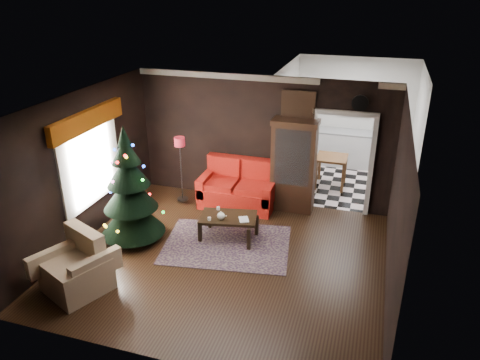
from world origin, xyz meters
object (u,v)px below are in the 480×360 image
(teapot, at_px, (221,216))
(kitchen_table, at_px, (331,171))
(loveseat, at_px, (238,185))
(coffee_table, at_px, (229,227))
(wall_clock, at_px, (360,103))
(floor_lamp, at_px, (181,169))
(curio_cabinet, at_px, (293,168))
(christmas_tree, at_px, (129,189))
(armchair, at_px, (75,265))

(teapot, bearing_deg, kitchen_table, 62.67)
(loveseat, bearing_deg, teapot, -84.42)
(coffee_table, height_order, teapot, teapot)
(coffee_table, relative_size, wall_clock, 3.26)
(loveseat, distance_m, coffee_table, 1.42)
(kitchen_table, bearing_deg, coffee_table, -117.20)
(floor_lamp, relative_size, kitchen_table, 1.92)
(floor_lamp, distance_m, teapot, 1.86)
(curio_cabinet, bearing_deg, teapot, -119.56)
(loveseat, relative_size, christmas_tree, 0.75)
(armchair, distance_m, kitchen_table, 6.22)
(armchair, height_order, wall_clock, wall_clock)
(floor_lamp, xyz_separation_m, wall_clock, (3.54, 0.69, 1.55))
(teapot, height_order, kitchen_table, kitchen_table)
(curio_cabinet, height_order, christmas_tree, christmas_tree)
(loveseat, xyz_separation_m, floor_lamp, (-1.19, -0.29, 0.33))
(curio_cabinet, relative_size, wall_clock, 5.94)
(loveseat, distance_m, wall_clock, 3.04)
(loveseat, height_order, wall_clock, wall_clock)
(armchair, bearing_deg, curio_cabinet, 78.26)
(loveseat, xyz_separation_m, armchair, (-1.56, -3.58, -0.04))
(armchair, xyz_separation_m, coffee_table, (1.81, 2.20, -0.21))
(christmas_tree, height_order, teapot, christmas_tree)
(curio_cabinet, distance_m, kitchen_table, 1.67)
(christmas_tree, relative_size, coffee_table, 2.18)
(curio_cabinet, xyz_separation_m, coffee_table, (-0.91, -1.60, -0.70))
(curio_cabinet, bearing_deg, armchair, -125.49)
(floor_lamp, bearing_deg, armchair, -96.40)
(coffee_table, bearing_deg, curio_cabinet, 60.45)
(curio_cabinet, xyz_separation_m, armchair, (-2.71, -3.80, -0.49))
(teapot, bearing_deg, christmas_tree, -166.59)
(floor_lamp, bearing_deg, wall_clock, 10.99)
(floor_lamp, xyz_separation_m, coffee_table, (1.44, -1.09, -0.58))
(floor_lamp, height_order, christmas_tree, christmas_tree)
(coffee_table, bearing_deg, wall_clock, 40.18)
(teapot, relative_size, kitchen_table, 0.22)
(christmas_tree, distance_m, wall_clock, 4.68)
(curio_cabinet, height_order, armchair, curio_cabinet)
(floor_lamp, bearing_deg, curio_cabinet, 12.23)
(teapot, bearing_deg, wall_clock, 41.44)
(christmas_tree, bearing_deg, floor_lamp, 80.11)
(coffee_table, bearing_deg, armchair, -129.32)
(curio_cabinet, distance_m, wall_clock, 1.88)
(coffee_table, distance_m, wall_clock, 3.49)
(christmas_tree, relative_size, kitchen_table, 3.03)
(floor_lamp, distance_m, wall_clock, 3.93)
(loveseat, bearing_deg, wall_clock, 9.66)
(curio_cabinet, bearing_deg, coffee_table, -119.55)
(loveseat, height_order, christmas_tree, christmas_tree)
(teapot, distance_m, kitchen_table, 3.60)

